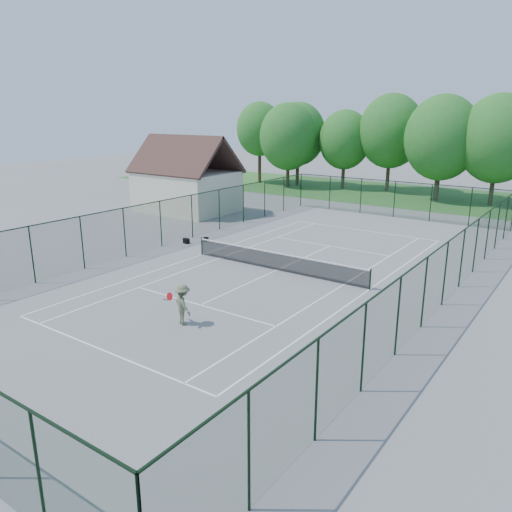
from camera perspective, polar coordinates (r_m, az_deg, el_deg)
The scene contains 10 objects.
ground at distance 27.84m, azimuth 2.38°, elevation -1.64°, with size 140.00×140.00×0.00m, color gray.
grass_far at distance 54.89m, azimuth 19.78°, elevation 6.28°, with size 80.00×16.00×0.01m, color #36722D.
court_lines at distance 27.84m, azimuth 2.38°, elevation -1.63°, with size 11.05×23.85×0.01m.
tennis_net at distance 27.67m, azimuth 2.39°, elevation -0.50°, with size 11.08×0.08×1.10m.
fence_enclosure at distance 27.41m, azimuth 2.41°, elevation 1.47°, with size 18.05×36.05×3.02m.
utility_building at distance 44.64m, azimuth -8.01°, elevation 9.06°, with size 8.60×6.27×6.63m.
tree_line_far at distance 54.29m, azimuth 20.39°, elevation 12.51°, with size 39.40×6.40×9.70m.
sports_bag_a at distance 33.80m, azimuth -7.98°, elevation 1.72°, with size 0.43×0.26×0.35m, color black.
sports_bag_b at distance 34.38m, azimuth -5.73°, elevation 1.96°, with size 0.31×0.19×0.24m, color black.
tennis_player at distance 20.83m, azimuth -8.35°, elevation -5.51°, with size 2.18×1.03×1.73m.
Camera 1 is at (14.35, -22.30, 8.48)m, focal length 35.00 mm.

